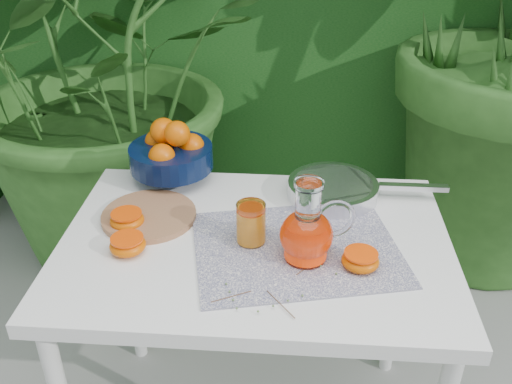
# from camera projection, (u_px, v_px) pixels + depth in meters

# --- Properties ---
(potted_plant_left) EXTENTS (2.35, 2.35, 1.75)m
(potted_plant_left) POSITION_uv_depth(u_px,v_px,m) (111.00, 62.00, 2.33)
(potted_plant_left) COLOR #2B581E
(potted_plant_left) RESTS_ON ground
(potted_plant_right) EXTENTS (2.99, 2.99, 2.13)m
(potted_plant_right) POSITION_uv_depth(u_px,v_px,m) (495.00, 16.00, 2.22)
(potted_plant_right) COLOR #2B581E
(potted_plant_right) RESTS_ON ground
(white_table) EXTENTS (1.00, 0.70, 0.75)m
(white_table) POSITION_uv_depth(u_px,v_px,m) (255.00, 265.00, 1.50)
(white_table) COLOR white
(white_table) RESTS_ON ground
(placemat) EXTENTS (0.58, 0.49, 0.00)m
(placemat) POSITION_uv_depth(u_px,v_px,m) (296.00, 248.00, 1.43)
(placemat) COLOR #0B1040
(placemat) RESTS_ON white_table
(cutting_board) EXTENTS (0.26, 0.26, 0.02)m
(cutting_board) POSITION_uv_depth(u_px,v_px,m) (149.00, 216.00, 1.55)
(cutting_board) COLOR #9B6746
(cutting_board) RESTS_ON white_table
(fruit_bowl) EXTENTS (0.30, 0.30, 0.20)m
(fruit_bowl) POSITION_uv_depth(u_px,v_px,m) (171.00, 152.00, 1.70)
(fruit_bowl) COLOR black
(fruit_bowl) RESTS_ON white_table
(juice_pitcher) EXTENTS (0.19, 0.16, 0.21)m
(juice_pitcher) POSITION_uv_depth(u_px,v_px,m) (307.00, 233.00, 1.35)
(juice_pitcher) COLOR white
(juice_pitcher) RESTS_ON white_table
(juice_tumbler) EXTENTS (0.09, 0.09, 0.11)m
(juice_tumbler) POSITION_uv_depth(u_px,v_px,m) (251.00, 224.00, 1.42)
(juice_tumbler) COLOR white
(juice_tumbler) RESTS_ON white_table
(saute_pan) EXTENTS (0.45, 0.26, 0.05)m
(saute_pan) POSITION_uv_depth(u_px,v_px,m) (334.00, 189.00, 1.64)
(saute_pan) COLOR silver
(saute_pan) RESTS_ON white_table
(orange_halves) EXTENTS (0.70, 0.23, 0.04)m
(orange_halves) POSITION_uv_depth(u_px,v_px,m) (201.00, 241.00, 1.42)
(orange_halves) COLOR #E15902
(orange_halves) RESTS_ON white_table
(thyme_sprigs) EXTENTS (0.28, 0.25, 0.01)m
(thyme_sprigs) POSITION_uv_depth(u_px,v_px,m) (278.00, 286.00, 1.29)
(thyme_sprigs) COLOR brown
(thyme_sprigs) RESTS_ON white_table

